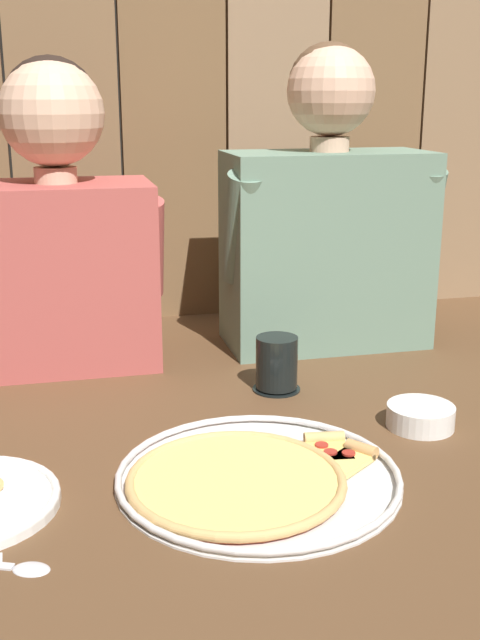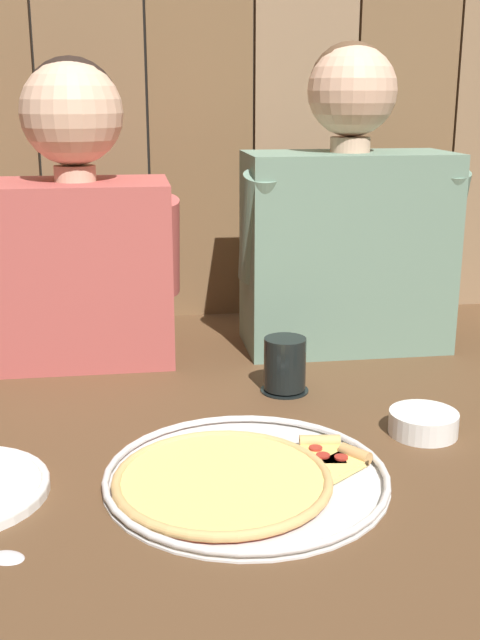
{
  "view_description": "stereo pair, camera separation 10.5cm",
  "coord_description": "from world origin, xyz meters",
  "px_view_note": "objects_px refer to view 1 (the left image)",
  "views": [
    {
      "loc": [
        -0.28,
        -1.03,
        0.52
      ],
      "look_at": [
        -0.01,
        0.1,
        0.18
      ],
      "focal_mm": 43.6,
      "sensor_mm": 36.0,
      "label": 1
    },
    {
      "loc": [
        -0.17,
        -1.05,
        0.52
      ],
      "look_at": [
        -0.01,
        0.1,
        0.18
      ],
      "focal_mm": 43.6,
      "sensor_mm": 36.0,
      "label": 2
    }
  ],
  "objects_px": {
    "pizza_tray": "(251,477)",
    "drinking_glass": "(277,364)",
    "dipping_bowl": "(421,415)",
    "diner_right": "(327,216)",
    "diner_left": "(59,227)"
  },
  "relations": [
    {
      "from": "pizza_tray",
      "to": "diner_left",
      "type": "relative_size",
      "value": 0.68
    },
    {
      "from": "diner_left",
      "to": "diner_right",
      "type": "xyz_separation_m",
      "value": [
        0.55,
        -0.0,
        0.0
      ]
    },
    {
      "from": "dipping_bowl",
      "to": "diner_right",
      "type": "distance_m",
      "value": 0.53
    },
    {
      "from": "pizza_tray",
      "to": "drinking_glass",
      "type": "xyz_separation_m",
      "value": [
        0.13,
        0.33,
        0.04
      ]
    },
    {
      "from": "pizza_tray",
      "to": "drinking_glass",
      "type": "distance_m",
      "value": 0.36
    },
    {
      "from": "dipping_bowl",
      "to": "diner_left",
      "type": "distance_m",
      "value": 0.76
    },
    {
      "from": "pizza_tray",
      "to": "dipping_bowl",
      "type": "height_order",
      "value": "dipping_bowl"
    },
    {
      "from": "dipping_bowl",
      "to": "diner_left",
      "type": "relative_size",
      "value": 0.19
    },
    {
      "from": "drinking_glass",
      "to": "diner_right",
      "type": "distance_m",
      "value": 0.38
    },
    {
      "from": "drinking_glass",
      "to": "diner_left",
      "type": "distance_m",
      "value": 0.5
    },
    {
      "from": "diner_left",
      "to": "drinking_glass",
      "type": "bearing_deg",
      "value": -34.38
    },
    {
      "from": "dipping_bowl",
      "to": "diner_left",
      "type": "height_order",
      "value": "diner_left"
    },
    {
      "from": "pizza_tray",
      "to": "diner_left",
      "type": "height_order",
      "value": "diner_left"
    },
    {
      "from": "dipping_bowl",
      "to": "diner_right",
      "type": "relative_size",
      "value": 0.18
    },
    {
      "from": "pizza_tray",
      "to": "dipping_bowl",
      "type": "bearing_deg",
      "value": 21.27
    }
  ]
}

